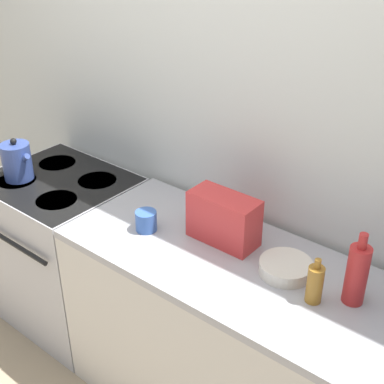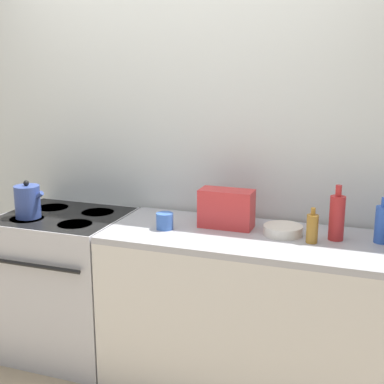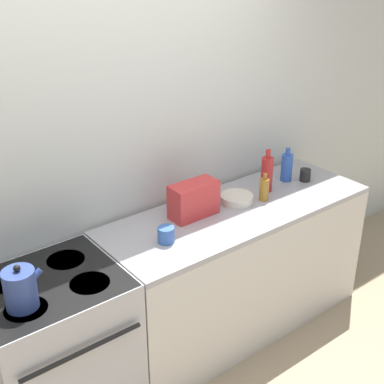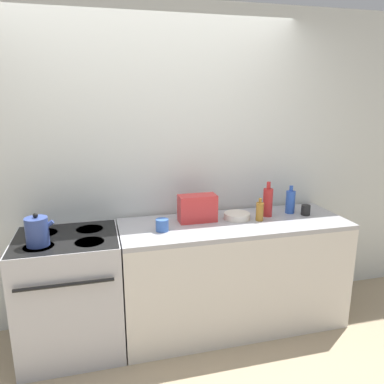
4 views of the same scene
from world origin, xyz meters
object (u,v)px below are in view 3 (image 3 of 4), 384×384
object	(u,v)px
bowl	(237,199)
bottle_amber	(264,189)
bottle_red	(267,174)
bottle_blue	(287,167)
kettle	(21,289)
toaster	(194,200)
stove	(57,351)
cup_blue	(166,235)
cup_black	(305,175)

from	to	relation	value
bowl	bottle_amber	bearing A→B (deg)	-26.24
bottle_red	bottle_blue	size ratio (longest dim) A/B	1.22
kettle	bottle_amber	distance (m)	1.66
bottle_red	bottle_blue	xyz separation A→B (m)	(0.23, 0.03, -0.02)
toaster	bottle_amber	distance (m)	0.50
toaster	bottle_red	size ratio (longest dim) A/B	1.03
bottle_blue	bottle_amber	bearing A→B (deg)	-160.20
bottle_blue	bowl	bearing A→B (deg)	-175.26
stove	bottle_blue	bearing A→B (deg)	3.56
bottle_blue	bowl	distance (m)	0.51
bottle_amber	cup_blue	xyz separation A→B (m)	(-0.80, -0.04, -0.03)
cup_black	bowl	xyz separation A→B (m)	(-0.60, 0.05, -0.02)
kettle	bottle_red	world-z (taller)	bottle_red
bottle_amber	bottle_blue	xyz separation A→B (m)	(0.34, 0.12, 0.02)
bottle_amber	bottle_blue	bearing A→B (deg)	19.80
bottle_amber	bottle_blue	world-z (taller)	bottle_blue
stove	bottle_red	world-z (taller)	bottle_red
toaster	bottle_red	xyz separation A→B (m)	(0.60, -0.02, 0.01)
bottle_blue	cup_black	bearing A→B (deg)	-41.16
bottle_blue	bowl	xyz separation A→B (m)	(-0.50, -0.04, -0.08)
kettle	cup_blue	distance (m)	0.86
bottle_red	bowl	world-z (taller)	bottle_red
bottle_amber	bottle_blue	size ratio (longest dim) A/B	0.78
kettle	bottle_blue	distance (m)	2.01
stove	bottle_red	distance (m)	1.70
bottle_blue	cup_blue	world-z (taller)	bottle_blue
toaster	bottle_red	distance (m)	0.60
toaster	cup_blue	bearing A→B (deg)	-154.49
stove	kettle	world-z (taller)	kettle
bottle_red	cup_blue	distance (m)	0.93
bowl	toaster	bearing A→B (deg)	174.76
bottle_blue	cup_black	world-z (taller)	bottle_blue
stove	kettle	distance (m)	0.58
toaster	cup_black	xyz separation A→B (m)	(0.93, -0.08, -0.07)
toaster	bottle_blue	world-z (taller)	bottle_blue
toaster	bottle_amber	size ratio (longest dim) A/B	1.62
bottle_amber	cup_blue	world-z (taller)	bottle_amber
cup_black	bowl	bearing A→B (deg)	175.67
bottle_red	cup_black	size ratio (longest dim) A/B	3.40
stove	toaster	world-z (taller)	toaster
bottle_amber	cup_blue	bearing A→B (deg)	-177.20
bottle_blue	cup_black	xyz separation A→B (m)	(0.10, -0.09, -0.06)
stove	bottle_amber	size ratio (longest dim) A/B	4.86
stove	cup_black	size ratio (longest dim) A/B	10.50
toaster	bowl	distance (m)	0.34
bottle_blue	cup_blue	size ratio (longest dim) A/B	2.51
kettle	bottle_red	size ratio (longest dim) A/B	0.78
bottle_red	bottle_amber	xyz separation A→B (m)	(-0.11, -0.09, -0.04)
kettle	bottle_blue	size ratio (longest dim) A/B	0.95
bottle_red	cup_black	world-z (taller)	bottle_red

